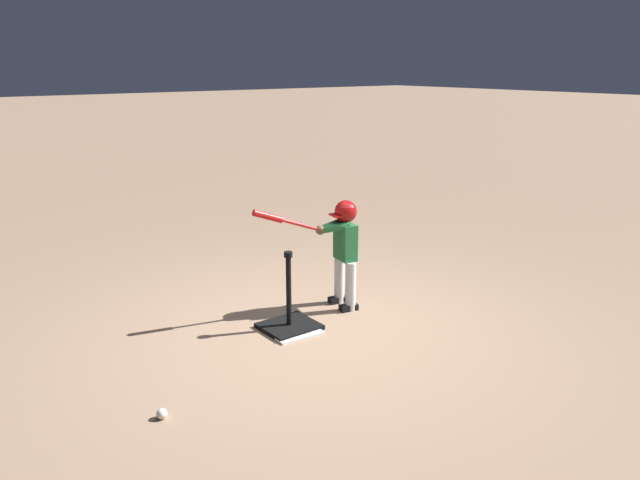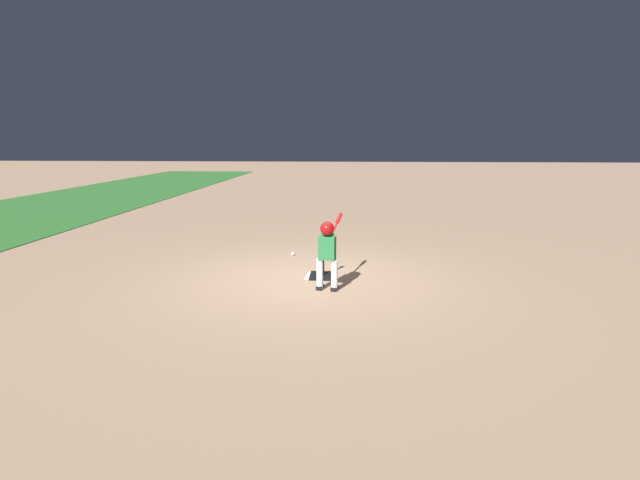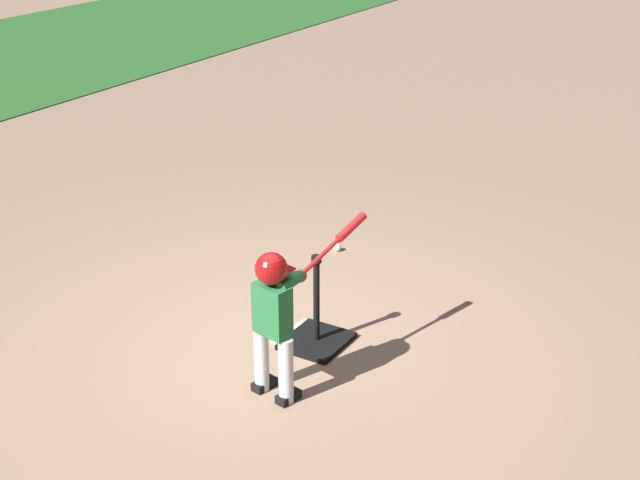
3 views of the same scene
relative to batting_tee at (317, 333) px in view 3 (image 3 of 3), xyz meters
name	(u,v)px [view 3 (image 3 of 3)]	position (x,y,z in m)	size (l,w,h in m)	color
ground_plane	(280,344)	(-0.16, 0.23, -0.09)	(90.00, 90.00, 0.00)	#93755B
home_plate	(311,339)	(0.02, 0.06, -0.08)	(0.44, 0.44, 0.02)	white
batting_tee	(317,333)	(0.00, 0.00, 0.00)	(0.49, 0.44, 0.73)	black
batter_child	(277,305)	(-0.71, -0.12, 0.60)	(1.04, 0.39, 1.09)	silver
baseball	(337,247)	(1.55, 0.71, -0.05)	(0.07, 0.07, 0.07)	white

